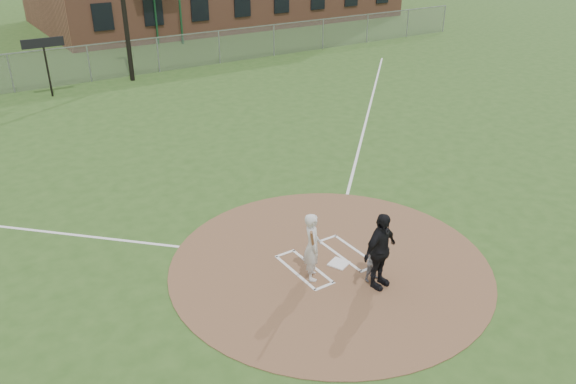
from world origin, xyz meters
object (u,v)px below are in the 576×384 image
batter_at_plate (312,246)px  umpire (380,251)px  home_plate (339,264)px  catcher (375,262)px

batter_at_plate → umpire: bearing=-45.8°
home_plate → batter_at_plate: batter_at_plate is taller
home_plate → umpire: (0.21, -1.27, 0.98)m
umpire → home_plate: bearing=86.8°
catcher → umpire: size_ratio=0.50×
home_plate → catcher: catcher is taller
home_plate → umpire: bearing=-80.6°
umpire → catcher: bearing=56.1°
umpire → batter_at_plate: umpire is taller
home_plate → batter_at_plate: 1.30m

